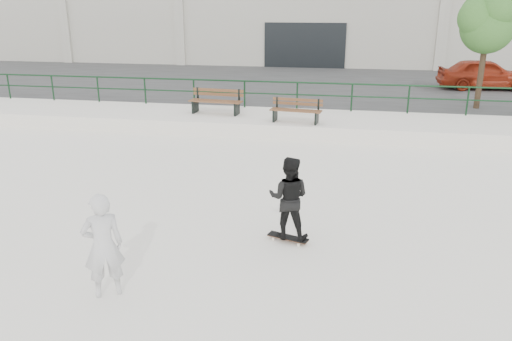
% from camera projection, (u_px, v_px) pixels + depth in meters
% --- Properties ---
extents(ground, '(120.00, 120.00, 0.00)m').
position_uv_depth(ground, '(175.00, 252.00, 8.96)').
color(ground, silver).
rests_on(ground, ground).
extents(ledge, '(30.00, 3.00, 0.50)m').
position_uv_depth(ledge, '(265.00, 122.00, 17.74)').
color(ledge, silver).
rests_on(ledge, ground).
extents(parking_strip, '(60.00, 14.00, 0.50)m').
position_uv_depth(parking_strip, '(293.00, 86.00, 25.66)').
color(parking_strip, '#323232').
rests_on(parking_strip, ground).
extents(railing, '(28.00, 0.06, 1.03)m').
position_uv_depth(railing, '(271.00, 89.00, 18.63)').
color(railing, '#12321A').
rests_on(railing, ledge).
extents(commercial_building, '(44.20, 16.33, 8.00)m').
position_uv_depth(commercial_building, '(316.00, 0.00, 37.34)').
color(commercial_building, beige).
rests_on(commercial_building, ground).
extents(bench_left, '(1.94, 0.72, 0.88)m').
position_uv_depth(bench_left, '(216.00, 101.00, 17.84)').
color(bench_left, '#56321D').
rests_on(bench_left, ledge).
extents(bench_right, '(1.74, 0.68, 0.78)m').
position_uv_depth(bench_right, '(296.00, 111.00, 16.52)').
color(bench_right, '#56321D').
rests_on(bench_right, ledge).
extents(tree, '(2.38, 2.12, 4.23)m').
position_uv_depth(tree, '(489.00, 21.00, 17.89)').
color(tree, '#413220').
rests_on(tree, parking_strip).
extents(red_car, '(4.20, 1.94, 1.39)m').
position_uv_depth(red_car, '(484.00, 74.00, 22.97)').
color(red_car, '#992812').
rests_on(red_car, parking_strip).
extents(skateboard, '(0.80, 0.43, 0.09)m').
position_uv_depth(skateboard, '(288.00, 238.00, 9.34)').
color(skateboard, black).
rests_on(skateboard, ground).
extents(standing_skater, '(0.78, 0.62, 1.56)m').
position_uv_depth(standing_skater, '(289.00, 198.00, 9.08)').
color(standing_skater, black).
rests_on(standing_skater, skateboard).
extents(seated_skater, '(0.72, 0.66, 1.65)m').
position_uv_depth(seated_skater, '(103.00, 246.00, 7.38)').
color(seated_skater, silver).
rests_on(seated_skater, ground).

